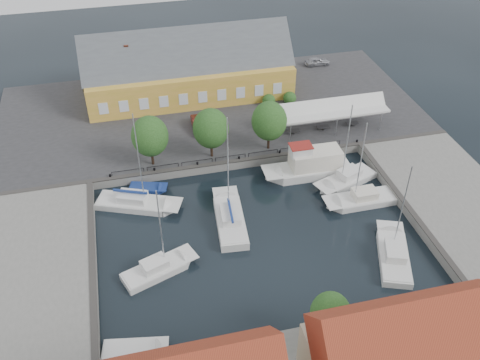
% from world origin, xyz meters
% --- Properties ---
extents(ground, '(140.00, 140.00, 0.00)m').
position_xyz_m(ground, '(0.00, 0.00, 0.00)').
color(ground, black).
rests_on(ground, ground).
extents(north_quay, '(56.00, 26.00, 1.00)m').
position_xyz_m(north_quay, '(0.00, 23.00, 0.50)').
color(north_quay, '#2D2D30').
rests_on(north_quay, ground).
extents(west_quay, '(12.00, 24.00, 1.00)m').
position_xyz_m(west_quay, '(-22.00, -2.00, 0.50)').
color(west_quay, slate).
rests_on(west_quay, ground).
extents(east_quay, '(12.00, 24.00, 1.00)m').
position_xyz_m(east_quay, '(22.00, -2.00, 0.50)').
color(east_quay, slate).
rests_on(east_quay, ground).
extents(quay_edge_fittings, '(56.00, 24.72, 0.40)m').
position_xyz_m(quay_edge_fittings, '(0.02, 4.75, 1.06)').
color(quay_edge_fittings, '#383533').
rests_on(quay_edge_fittings, north_quay).
extents(warehouse, '(28.56, 14.00, 9.55)m').
position_xyz_m(warehouse, '(-2.60, 28.36, 4.43)').
color(warehouse, gold).
rests_on(warehouse, north_quay).
extents(tent_canopy, '(14.00, 4.00, 2.83)m').
position_xyz_m(tent_canopy, '(14.00, 14.50, 3.68)').
color(tent_canopy, silver).
rests_on(tent_canopy, north_quay).
extents(quay_trees, '(18.20, 4.20, 6.30)m').
position_xyz_m(quay_trees, '(-2.00, 12.00, 4.88)').
color(quay_trees, black).
rests_on(quay_trees, north_quay).
extents(car_silver, '(3.89, 1.66, 1.31)m').
position_xyz_m(car_silver, '(18.85, 32.52, 1.65)').
color(car_silver, '#A3A4AA').
rests_on(car_silver, north_quay).
extents(car_red, '(1.53, 4.34, 1.43)m').
position_xyz_m(car_red, '(-2.43, 18.30, 1.71)').
color(car_red, '#5D1B15').
rests_on(car_red, north_quay).
extents(center_sailboat, '(3.62, 9.53, 12.75)m').
position_xyz_m(center_sailboat, '(-2.29, 1.04, 0.36)').
color(center_sailboat, silver).
rests_on(center_sailboat, ground).
extents(trawler, '(10.59, 3.33, 5.00)m').
position_xyz_m(trawler, '(8.71, 7.12, 1.02)').
color(trawler, silver).
rests_on(trawler, ground).
extents(east_boat_a, '(8.02, 5.02, 10.99)m').
position_xyz_m(east_boat_a, '(12.21, 4.59, 0.26)').
color(east_boat_a, silver).
rests_on(east_boat_a, ground).
extents(east_boat_b, '(7.99, 2.68, 10.88)m').
position_xyz_m(east_boat_b, '(12.33, 0.83, 0.26)').
color(east_boat_b, silver).
rests_on(east_boat_b, ground).
extents(east_boat_c, '(5.50, 8.86, 10.94)m').
position_xyz_m(east_boat_c, '(11.97, -7.64, 0.26)').
color(east_boat_c, silver).
rests_on(east_boat_c, ground).
extents(west_boat_a, '(9.51, 5.96, 12.24)m').
position_xyz_m(west_boat_a, '(-11.50, 6.01, 0.27)').
color(west_boat_a, silver).
rests_on(west_boat_a, ground).
extents(west_boat_c, '(7.61, 4.73, 10.07)m').
position_xyz_m(west_boat_c, '(-10.38, -4.17, 0.26)').
color(west_boat_c, silver).
rests_on(west_boat_c, ground).
extents(launch_sw, '(5.62, 2.93, 0.98)m').
position_xyz_m(launch_sw, '(-13.33, -12.47, 0.09)').
color(launch_sw, silver).
rests_on(launch_sw, ground).
extents(launch_nw, '(4.55, 2.88, 0.88)m').
position_xyz_m(launch_nw, '(-10.11, 8.57, 0.09)').
color(launch_nw, navy).
rests_on(launch_nw, ground).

